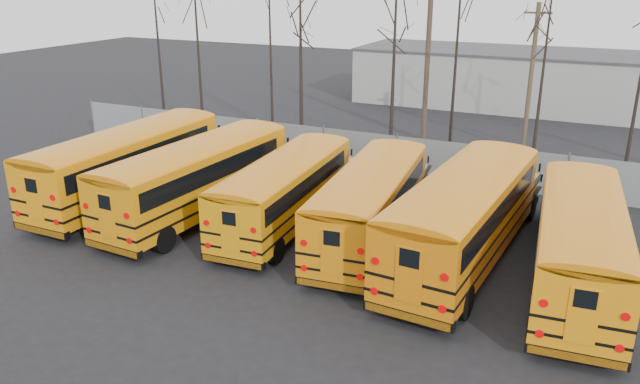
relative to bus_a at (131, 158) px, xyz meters
The scene contains 18 objects.
ground 10.23m from the bus_a, 20.63° to the right, with size 120.00×120.00×0.00m, color black.
fence 12.68m from the bus_a, 41.98° to the left, with size 40.00×0.04×2.00m, color gray.
distant_building 30.66m from the bus_a, 68.17° to the left, with size 22.00×8.00×4.00m, color #9F9F9A.
bus_a is the anchor object (origin of this frame).
bus_b 3.86m from the bus_a, ahead, with size 3.34×11.54×3.19m.
bus_c 7.62m from the bus_a, ahead, with size 3.01×10.42×2.88m.
bus_d 11.20m from the bus_a, ahead, with size 3.50×10.79×2.97m.
bus_e 14.75m from the bus_a, ahead, with size 3.58×11.98×3.31m.
bus_f 18.45m from the bus_a, ahead, with size 3.41×11.09×3.06m.
utility_pole_left 17.90m from the bus_a, 60.07° to the left, with size 1.67×0.58×9.55m.
utility_pole_right 21.47m from the bus_a, 46.98° to the left, with size 1.45×0.25×8.13m.
tree_0 16.00m from the bus_a, 123.74° to the left, with size 0.26×0.26×10.65m, color black.
tree_1 13.32m from the bus_a, 111.62° to the left, with size 0.26×0.26×11.38m, color black.
tree_2 14.65m from the bus_a, 93.43° to the left, with size 0.26×0.26×11.91m, color black.
tree_3 11.45m from the bus_a, 74.15° to the left, with size 0.26×0.26×9.98m, color black.
tree_4 14.42m from the bus_a, 55.16° to the left, with size 0.26×0.26×10.12m, color black.
tree_5 18.39m from the bus_a, 53.27° to the left, with size 0.26×0.26×12.60m, color black.
tree_6 18.94m from the bus_a, 33.19° to the left, with size 0.26×0.26×9.16m, color black.
Camera 1 is at (9.32, -16.65, 9.70)m, focal length 35.00 mm.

